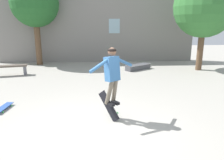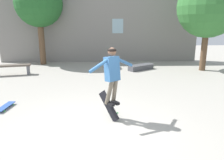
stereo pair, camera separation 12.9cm
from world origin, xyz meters
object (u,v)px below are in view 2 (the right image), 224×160
at_px(tree_right, 209,7).
at_px(skateboard_flipping, 109,106).
at_px(park_bench, 11,68).
at_px(skateboard_resting, 5,106).
at_px(skate_ledge, 141,67).
at_px(skater, 112,71).
at_px(tree_left, 39,4).

distance_m(tree_right, skateboard_flipping, 8.47).
distance_m(park_bench, skateboard_flipping, 7.01).
xyz_separation_m(skateboard_flipping, skateboard_resting, (-3.09, 0.84, -0.29)).
xyz_separation_m(park_bench, skateboard_flipping, (4.65, -5.25, -0.02)).
bearing_deg(tree_right, park_bench, -175.67).
bearing_deg(skate_ledge, tree_right, -38.53).
bearing_deg(skateboard_flipping, park_bench, -179.96).
xyz_separation_m(skater, skateboard_flipping, (-0.08, 0.07, -0.96)).
bearing_deg(tree_right, skater, -130.33).
height_order(skater, skateboard_flipping, skater).
relative_size(tree_left, skateboard_flipping, 6.46).
bearing_deg(park_bench, skateboard_flipping, -60.69).
bearing_deg(tree_left, tree_right, -13.57).
relative_size(tree_right, skate_ledge, 3.23).
height_order(skateboard_flipping, skateboard_resting, skateboard_flipping).
height_order(tree_right, park_bench, tree_right).
xyz_separation_m(tree_right, skateboard_flipping, (-5.23, -6.00, -2.92)).
distance_m(tree_right, skateboard_resting, 10.30).
xyz_separation_m(park_bench, skate_ledge, (6.58, 1.02, -0.23)).
distance_m(park_bench, skate_ledge, 6.66).
height_order(park_bench, skate_ledge, park_bench).
xyz_separation_m(skater, skateboard_resting, (-3.17, 0.91, -1.25)).
relative_size(skater, skateboard_flipping, 1.90).
height_order(park_bench, skateboard_flipping, skateboard_flipping).
height_order(tree_right, skate_ledge, tree_right).
bearing_deg(park_bench, skate_ledge, -3.47).
bearing_deg(skateboard_resting, skateboard_flipping, 80.96).
height_order(tree_left, skater, tree_left).
relative_size(skate_ledge, skateboard_resting, 1.80).
bearing_deg(skate_ledge, tree_left, 127.69).
relative_size(tree_right, skater, 3.29).
bearing_deg(skater, park_bench, -174.56).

